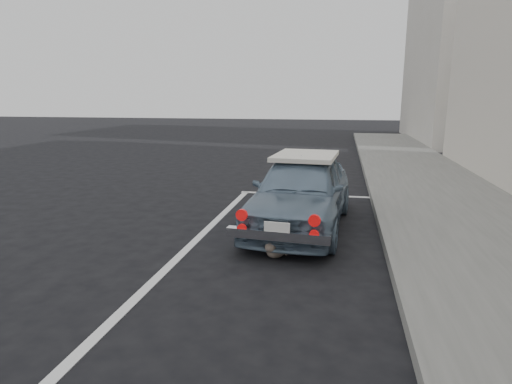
% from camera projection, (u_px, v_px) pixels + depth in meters
% --- Properties ---
extents(ground, '(80.00, 80.00, 0.00)m').
position_uv_depth(ground, '(173.00, 380.00, 3.21)').
color(ground, black).
rests_on(ground, ground).
extents(building_far, '(3.50, 10.00, 8.00)m').
position_uv_depth(building_far, '(457.00, 56.00, 20.28)').
color(building_far, '#B7B1A6').
rests_on(building_far, ground).
extents(pline_front, '(3.00, 0.12, 0.01)m').
position_uv_depth(pline_front, '(308.00, 195.00, 9.34)').
color(pline_front, silver).
rests_on(pline_front, ground).
extents(pline_side, '(0.12, 7.00, 0.01)m').
position_uv_depth(pline_side, '(194.00, 243.00, 6.26)').
color(pline_side, silver).
rests_on(pline_side, ground).
extents(retro_coupe, '(1.68, 3.61, 1.19)m').
position_uv_depth(retro_coupe, '(301.00, 191.00, 6.94)').
color(retro_coupe, slate).
rests_on(retro_coupe, ground).
extents(cat, '(0.36, 0.51, 0.29)m').
position_uv_depth(cat, '(276.00, 248.00, 5.66)').
color(cat, '#6C5F52').
rests_on(cat, ground).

